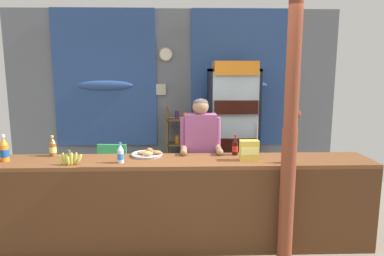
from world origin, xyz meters
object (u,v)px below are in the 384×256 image
Objects in this scene: soda_bottle_orange_soda at (4,150)px; shopkeeper at (200,148)px; soda_bottle_iced_tea at (53,147)px; plastic_lawn_chair at (110,172)px; banana_bunch at (70,159)px; stall_counter at (182,196)px; drink_fridge at (233,122)px; bottle_shelf_rack at (181,146)px; soda_bottle_cola at (235,146)px; timber_post at (290,134)px; soda_bottle_lime_soda at (293,154)px; snack_box_instant_noodle at (249,150)px; soda_bottle_water at (121,154)px; pastry_tray at (148,154)px.

shopkeeper is at bearing 12.02° from soda_bottle_orange_soda.
plastic_lawn_chair is at bearing 65.89° from soda_bottle_iced_tea.
banana_bunch is (0.31, -0.38, -0.04)m from soda_bottle_iced_tea.
plastic_lawn_chair is (-1.01, 1.28, -0.11)m from stall_counter.
drink_fridge reaches higher than soda_bottle_iced_tea.
bottle_shelf_rack is 5.71× the size of soda_bottle_cola.
timber_post is at bearing -36.94° from plastic_lawn_chair.
drink_fridge is 8.80× the size of soda_bottle_iced_tea.
soda_bottle_orange_soda is at bearing 176.85° from soda_bottle_lime_soda.
snack_box_instant_noodle is 1.84m from banana_bunch.
soda_bottle_water reaches higher than pastry_tray.
pastry_tray is at bearing -57.44° from plastic_lawn_chair.
soda_bottle_lime_soda is at bearing 0.07° from banana_bunch.
stall_counter is 17.59× the size of soda_bottle_cola.
timber_post reaches higher than bottle_shelf_rack.
soda_bottle_orange_soda is at bearing -148.03° from drink_fridge.
pastry_tray is (-1.42, 0.56, -0.32)m from timber_post.
soda_bottle_cola is at bearing -30.93° from plastic_lawn_chair.
soda_bottle_water is at bearing 178.87° from stall_counter.
snack_box_instant_noodle reaches higher than plastic_lawn_chair.
timber_post reaches higher than soda_bottle_orange_soda.
soda_bottle_water is at bearing -107.23° from bottle_shelf_rack.
soda_bottle_orange_soda is 0.75m from banana_bunch.
timber_post is 11.78× the size of soda_bottle_cola.
shopkeeper is 6.84× the size of soda_bottle_iced_tea.
drink_fridge reaches higher than pastry_tray.
soda_bottle_iced_tea is at bearing -114.11° from plastic_lawn_chair.
snack_box_instant_noodle is at bearing -34.94° from plastic_lawn_chair.
soda_bottle_lime_soda is (0.92, -0.61, 0.07)m from shopkeeper.
drink_fridge is 1.53× the size of bottle_shelf_rack.
drink_fridge is at bearing -17.54° from bottle_shelf_rack.
pastry_tray is (-1.17, -1.47, -0.13)m from drink_fridge.
bottle_shelf_rack reaches higher than stall_counter.
pastry_tray is at bearing 158.62° from timber_post.
snack_box_instant_noodle is (1.35, 0.06, 0.02)m from soda_bottle_water.
stall_counter is 1.54m from soda_bottle_iced_tea.
shopkeeper is at bearing 23.54° from pastry_tray.
bottle_shelf_rack is 3.78× the size of pastry_tray.
soda_bottle_water is at bearing -147.53° from shopkeeper.
drink_fridge is at bearing 50.99° from soda_bottle_water.
stall_counter is 17.66× the size of soda_bottle_iced_tea.
stall_counter is 1.92m from soda_bottle_orange_soda.
soda_bottle_cola is at bearing 146.22° from soda_bottle_lime_soda.
banana_bunch is (0.73, -0.17, -0.06)m from soda_bottle_orange_soda.
plastic_lawn_chair is 1.27m from pastry_tray.
drink_fridge is 1.47m from soda_bottle_cola.
shopkeeper is at bearing 7.94° from soda_bottle_iced_tea.
soda_bottle_water is 0.86m from soda_bottle_iced_tea.
soda_bottle_orange_soda is 1.10× the size of banana_bunch.
soda_bottle_orange_soda is at bearing 175.28° from soda_bottle_water.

